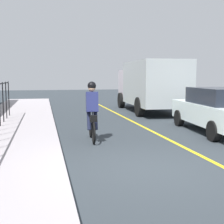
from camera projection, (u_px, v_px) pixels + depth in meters
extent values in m
plane|color=#2F363C|center=(150.00, 169.00, 6.61)|extent=(80.00, 80.00, 0.00)
cube|color=yellow|center=(218.00, 164.00, 6.95)|extent=(36.00, 0.12, 0.01)
cylinder|color=black|center=(3.00, 102.00, 12.32)|extent=(0.04, 0.04, 1.60)
cylinder|color=black|center=(6.00, 100.00, 13.36)|extent=(0.04, 0.04, 1.60)
cylinder|color=black|center=(9.00, 98.00, 14.39)|extent=(0.04, 0.04, 1.60)
torus|color=black|center=(91.00, 127.00, 10.03)|extent=(0.66, 0.10, 0.66)
torus|color=black|center=(94.00, 133.00, 9.00)|extent=(0.66, 0.10, 0.66)
cube|color=black|center=(92.00, 122.00, 9.48)|extent=(0.93, 0.10, 0.24)
cylinder|color=black|center=(92.00, 118.00, 9.32)|extent=(0.03, 0.03, 0.35)
cube|color=navy|center=(92.00, 102.00, 9.31)|extent=(0.36, 0.38, 0.63)
sphere|color=tan|center=(92.00, 88.00, 9.31)|extent=(0.22, 0.22, 0.22)
sphere|color=black|center=(92.00, 86.00, 9.31)|extent=(0.26, 0.26, 0.26)
cylinder|color=#191E38|center=(89.00, 119.00, 9.34)|extent=(0.34, 0.14, 0.65)
cylinder|color=#191E38|center=(96.00, 119.00, 9.37)|extent=(0.34, 0.14, 0.65)
cube|color=black|center=(93.00, 119.00, 9.00)|extent=(0.25, 0.21, 0.18)
cube|color=white|center=(217.00, 113.00, 10.92)|extent=(4.53, 2.15, 0.70)
cube|color=#1E232D|center=(221.00, 96.00, 10.65)|extent=(2.58, 1.78, 0.56)
cylinder|color=black|center=(179.00, 118.00, 12.31)|extent=(0.66, 0.27, 0.64)
cylinder|color=black|center=(219.00, 117.00, 12.55)|extent=(0.66, 0.27, 0.64)
cylinder|color=black|center=(214.00, 131.00, 9.37)|extent=(0.66, 0.27, 0.64)
cube|color=#AEB6B8|center=(155.00, 83.00, 16.30)|extent=(4.85, 2.59, 2.30)
cube|color=silver|center=(138.00, 85.00, 19.66)|extent=(1.91, 2.28, 1.90)
cylinder|color=black|center=(121.00, 100.00, 19.44)|extent=(0.97, 0.34, 0.96)
cylinder|color=black|center=(155.00, 100.00, 19.83)|extent=(0.97, 0.34, 0.96)
cylinder|color=black|center=(140.00, 107.00, 15.19)|extent=(0.97, 0.34, 0.96)
cylinder|color=black|center=(182.00, 106.00, 15.59)|extent=(0.97, 0.34, 0.96)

